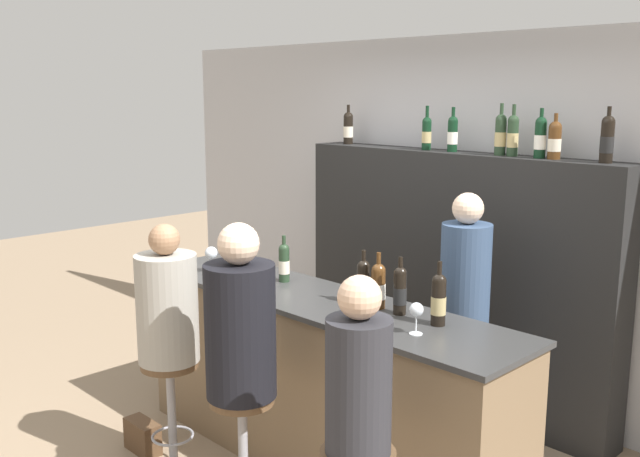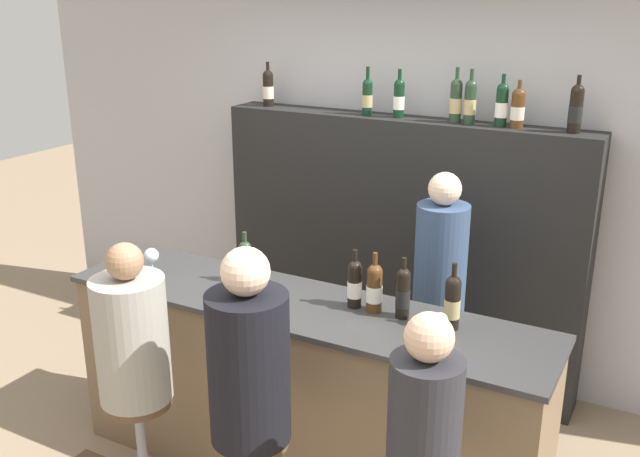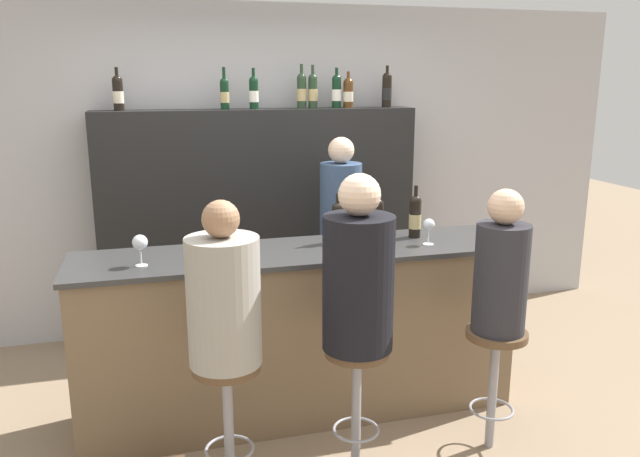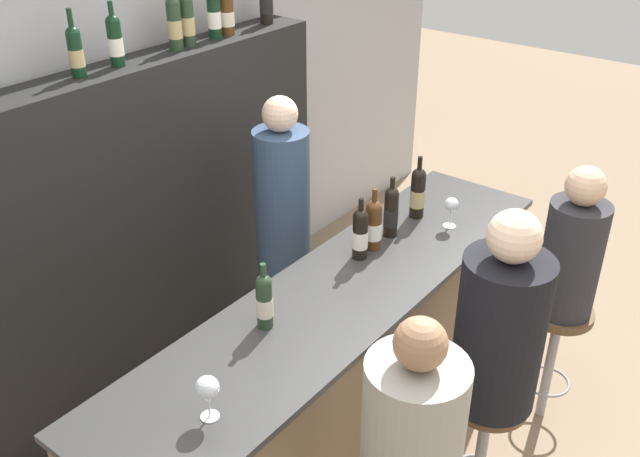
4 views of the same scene
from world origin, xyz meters
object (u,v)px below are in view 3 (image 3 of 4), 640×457
object	(u,v)px
wine_bottle_counter_4	(415,216)
wine_bottle_backbar_3	(302,90)
wine_bottle_counter_3	(378,219)
wine_bottle_backbar_4	(313,91)
wine_bottle_backbar_2	(254,92)
wine_bottle_backbar_1	(225,93)
bar_stool_middle	(357,377)
wine_bottle_backbar_6	(348,93)
wine_bottle_counter_1	(338,222)
wine_bottle_backbar_7	(387,90)
guest_seated_left	(224,296)
wine_glass_1	(429,226)
bartender	(340,256)
wine_bottle_counter_0	(229,230)
wine_glass_0	(140,243)
bar_stool_left	(227,394)
guest_seated_middle	(358,275)
guest_seated_right	(501,270)
wine_bottle_backbar_5	(337,91)
wine_bottle_counter_2	(355,221)
wine_bottle_backbar_0	(118,93)
bar_stool_right	(495,359)

from	to	relation	value
wine_bottle_counter_4	wine_bottle_backbar_3	world-z (taller)	wine_bottle_backbar_3
wine_bottle_counter_3	wine_bottle_backbar_4	distance (m)	1.44
wine_bottle_counter_3	wine_bottle_backbar_2	world-z (taller)	wine_bottle_backbar_2
wine_bottle_backbar_1	bar_stool_middle	xyz separation A→B (m)	(0.39, -1.99, -1.39)
wine_bottle_backbar_6	wine_bottle_counter_1	bearing A→B (deg)	-110.34
wine_bottle_backbar_7	bar_stool_middle	xyz separation A→B (m)	(-0.91, -1.99, -1.41)
wine_bottle_counter_1	wine_bottle_backbar_2	distance (m)	1.47
wine_bottle_counter_3	guest_seated_left	bearing A→B (deg)	-143.85
wine_glass_1	bartender	size ratio (longest dim) A/B	0.10
wine_bottle_counter_0	guest_seated_left	distance (m)	0.79
wine_glass_0	wine_glass_1	world-z (taller)	wine_glass_0
wine_bottle_counter_3	bar_stool_left	distance (m)	1.45
wine_bottle_backbar_6	guest_seated_middle	world-z (taller)	wine_bottle_backbar_6
wine_bottle_backbar_2	guest_seated_right	world-z (taller)	wine_bottle_backbar_2
wine_bottle_backbar_6	guest_seated_middle	size ratio (longest dim) A/B	0.31
wine_bottle_backbar_2	bar_stool_left	world-z (taller)	wine_bottle_backbar_2
wine_bottle_backbar_5	bar_stool_middle	xyz separation A→B (m)	(-0.49, -1.99, -1.40)
wine_bottle_backbar_3	wine_bottle_backbar_6	bearing A→B (deg)	0.00
wine_bottle_backbar_4	guest_seated_right	size ratio (longest dim) A/B	0.42
wine_glass_1	bar_stool_left	size ratio (longest dim) A/B	0.23
bar_stool_middle	guest_seated_middle	size ratio (longest dim) A/B	0.78
wine_bottle_counter_4	wine_bottle_backbar_2	distance (m)	1.64
wine_bottle_backbar_1	wine_bottle_counter_2	bearing A→B (deg)	-62.98
wine_bottle_backbar_1	guest_seated_left	world-z (taller)	wine_bottle_backbar_1
wine_bottle_counter_0	wine_bottle_backbar_3	bearing A→B (deg)	58.84
wine_bottle_backbar_0	wine_bottle_backbar_3	xyz separation A→B (m)	(1.35, -0.00, 0.01)
wine_bottle_counter_4	wine_bottle_backbar_7	distance (m)	1.46
bar_stool_middle	bar_stool_right	bearing A→B (deg)	0.00
wine_bottle_counter_0	wine_bottle_backbar_2	distance (m)	1.49
wine_bottle_backbar_7	guest_seated_middle	bearing A→B (deg)	-114.43
guest_seated_left	wine_bottle_backbar_5	bearing A→B (deg)	60.03
wine_bottle_backbar_4	guest_seated_middle	size ratio (longest dim) A/B	0.37
wine_bottle_backbar_2	guest_seated_middle	world-z (taller)	wine_bottle_backbar_2
wine_bottle_backbar_1	wine_bottle_backbar_2	world-z (taller)	wine_bottle_backbar_1
wine_bottle_backbar_6	wine_bottle_backbar_1	bearing A→B (deg)	-180.00
wine_bottle_backbar_5	wine_glass_0	xyz separation A→B (m)	(-1.52, -1.41, -0.76)
wine_glass_0	guest_seated_right	size ratio (longest dim) A/B	0.22
wine_bottle_backbar_7	guest_seated_right	xyz separation A→B (m)	(-0.11, -1.99, -0.90)
guest_seated_right	wine_bottle_backbar_0	bearing A→B (deg)	134.27
wine_bottle_counter_2	bar_stool_left	size ratio (longest dim) A/B	0.45
bar_stool_right	bartender	distance (m)	1.52
wine_bottle_counter_4	bar_stool_middle	size ratio (longest dim) A/B	0.48
wine_bottle_backbar_3	wine_bottle_backbar_6	world-z (taller)	wine_bottle_backbar_3
wine_bottle_backbar_7	bar_stool_middle	distance (m)	2.60
wine_bottle_backbar_7	wine_bottle_counter_1	bearing A→B (deg)	-122.44
wine_bottle_backbar_5	guest_seated_right	distance (m)	2.20
wine_bottle_counter_1	bar_stool_left	distance (m)	1.27
wine_bottle_backbar_5	guest_seated_left	bearing A→B (deg)	-119.97
bar_stool_left	wine_bottle_backbar_2	bearing A→B (deg)	76.02
wine_glass_0	guest_seated_left	bearing A→B (deg)	-57.32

